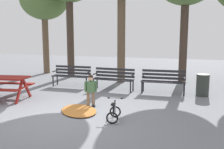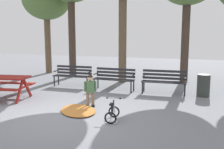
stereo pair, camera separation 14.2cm
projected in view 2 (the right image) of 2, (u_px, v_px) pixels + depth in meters
name	position (u px, v px, depth m)	size (l,w,h in m)	color
ground	(61.00, 115.00, 6.80)	(36.00, 36.00, 0.00)	slate
picnic_table	(1.00, 82.00, 8.48)	(2.02, 1.65, 0.79)	maroon
park_bench_far_left	(73.00, 74.00, 10.67)	(1.61, 0.51, 0.85)	#232328
park_bench_left	(114.00, 77.00, 9.87)	(1.61, 0.50, 0.85)	#232328
park_bench_right	(164.00, 80.00, 9.33)	(1.62, 0.55, 0.85)	#232328
child_standing	(90.00, 88.00, 7.56)	(0.33, 0.26, 0.97)	#7F664C
kids_bicycle	(112.00, 113.00, 6.37)	(0.44, 0.60, 0.54)	black
leaf_pile	(78.00, 110.00, 7.16)	(1.35, 0.94, 0.07)	#B26B2D
trash_bin	(203.00, 85.00, 8.89)	(0.44, 0.44, 0.77)	#2D332D
tree_far_left	(46.00, 1.00, 13.92)	(2.60, 2.60, 5.16)	brown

